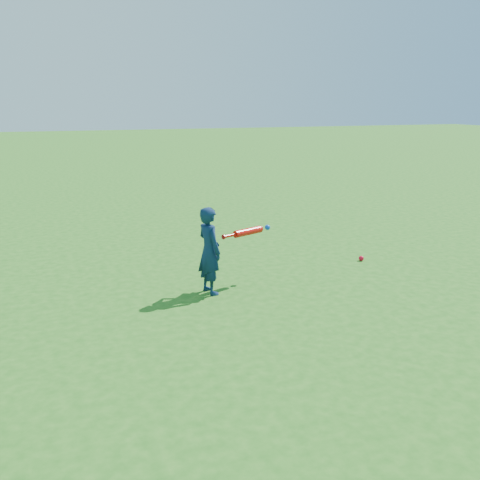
% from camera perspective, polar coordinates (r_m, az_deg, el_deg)
% --- Properties ---
extents(ground, '(80.00, 80.00, 0.00)m').
position_cam_1_polar(ground, '(7.13, -3.20, -4.15)').
color(ground, '#205F16').
rests_on(ground, ground).
extents(child, '(0.33, 0.44, 1.07)m').
position_cam_1_polar(child, '(6.46, -3.28, -1.15)').
color(child, '#0E2041').
rests_on(child, ground).
extents(ground_ball_red, '(0.08, 0.08, 0.08)m').
position_cam_1_polar(ground_ball_red, '(8.10, 12.81, -1.92)').
color(ground_ball_red, red).
rests_on(ground_ball_red, ground).
extents(bat_swing, '(0.76, 0.35, 0.09)m').
position_cam_1_polar(bat_swing, '(6.78, 1.06, 0.94)').
color(bat_swing, red).
rests_on(bat_swing, ground).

